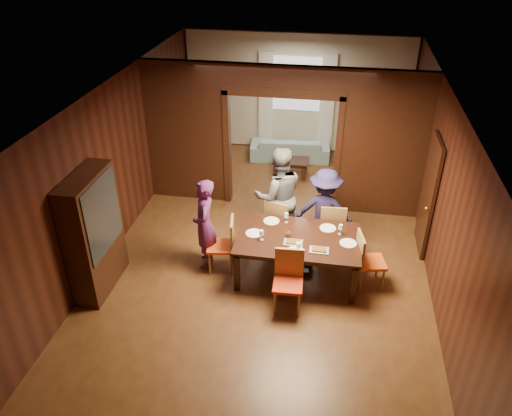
% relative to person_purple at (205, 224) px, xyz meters
% --- Properties ---
extents(floor, '(9.00, 9.00, 0.00)m').
position_rel_person_purple_xyz_m(floor, '(1.00, 0.66, -0.80)').
color(floor, '#4E2815').
rests_on(floor, ground).
extents(ceiling, '(5.50, 9.00, 0.02)m').
position_rel_person_purple_xyz_m(ceiling, '(1.00, 0.66, 2.10)').
color(ceiling, silver).
rests_on(ceiling, room_walls).
extents(room_walls, '(5.52, 9.01, 2.90)m').
position_rel_person_purple_xyz_m(room_walls, '(1.00, 2.54, 0.70)').
color(room_walls, black).
rests_on(room_walls, floor).
extents(person_purple, '(0.52, 0.66, 1.61)m').
position_rel_person_purple_xyz_m(person_purple, '(0.00, 0.00, 0.00)').
color(person_purple, '#531C51').
rests_on(person_purple, floor).
extents(person_grey, '(1.09, 0.97, 1.86)m').
position_rel_person_purple_xyz_m(person_grey, '(1.11, 0.93, 0.13)').
color(person_grey, '#525259').
rests_on(person_grey, floor).
extents(person_navy, '(1.04, 0.65, 1.56)m').
position_rel_person_purple_xyz_m(person_navy, '(1.94, 0.84, -0.02)').
color(person_navy, '#1B1638').
rests_on(person_navy, floor).
extents(sofa, '(1.97, 0.91, 0.56)m').
position_rel_person_purple_xyz_m(sofa, '(0.94, 4.51, -0.52)').
color(sofa, '#86AAB0').
rests_on(sofa, floor).
extents(serving_bowl, '(0.33, 0.33, 0.08)m').
position_rel_person_purple_xyz_m(serving_bowl, '(1.68, 0.08, -0.00)').
color(serving_bowl, black).
rests_on(serving_bowl, dining_table).
extents(dining_table, '(1.99, 1.24, 0.76)m').
position_rel_person_purple_xyz_m(dining_table, '(1.58, -0.06, -0.42)').
color(dining_table, black).
rests_on(dining_table, floor).
extents(coffee_table, '(0.80, 0.50, 0.40)m').
position_rel_person_purple_xyz_m(coffee_table, '(1.06, 3.58, -0.60)').
color(coffee_table, black).
rests_on(coffee_table, floor).
extents(chair_left, '(0.50, 0.50, 0.97)m').
position_rel_person_purple_xyz_m(chair_left, '(0.28, -0.09, -0.32)').
color(chair_left, '#D74814').
rests_on(chair_left, floor).
extents(chair_right, '(0.52, 0.52, 0.97)m').
position_rel_person_purple_xyz_m(chair_right, '(2.75, -0.11, -0.32)').
color(chair_right, '#CF4913').
rests_on(chair_right, floor).
extents(chair_far_l, '(0.55, 0.55, 0.97)m').
position_rel_person_purple_xyz_m(chair_far_l, '(1.17, 0.80, -0.32)').
color(chair_far_l, orange).
rests_on(chair_far_l, floor).
extents(chair_far_r, '(0.47, 0.47, 0.97)m').
position_rel_person_purple_xyz_m(chair_far_r, '(2.09, 0.82, -0.32)').
color(chair_far_r, orange).
rests_on(chair_far_r, floor).
extents(chair_near, '(0.46, 0.46, 0.97)m').
position_rel_person_purple_xyz_m(chair_near, '(1.51, -0.89, -0.32)').
color(chair_near, red).
rests_on(chair_near, floor).
extents(hutch, '(0.40, 1.20, 2.00)m').
position_rel_person_purple_xyz_m(hutch, '(-1.53, -0.84, 0.20)').
color(hutch, black).
rests_on(hutch, floor).
extents(door_right, '(0.06, 0.90, 2.10)m').
position_rel_person_purple_xyz_m(door_right, '(3.70, 1.16, 0.25)').
color(door_right, black).
rests_on(door_right, floor).
extents(window_far, '(1.20, 0.03, 1.30)m').
position_rel_person_purple_xyz_m(window_far, '(1.00, 5.10, 0.90)').
color(window_far, silver).
rests_on(window_far, back_wall).
extents(curtain_left, '(0.35, 0.06, 2.40)m').
position_rel_person_purple_xyz_m(curtain_left, '(0.25, 5.06, 0.45)').
color(curtain_left, white).
rests_on(curtain_left, back_wall).
extents(curtain_right, '(0.35, 0.06, 2.40)m').
position_rel_person_purple_xyz_m(curtain_right, '(1.75, 5.06, 0.45)').
color(curtain_right, white).
rests_on(curtain_right, back_wall).
extents(plate_left, '(0.27, 0.27, 0.01)m').
position_rel_person_purple_xyz_m(plate_left, '(0.85, -0.07, -0.04)').
color(plate_left, silver).
rests_on(plate_left, dining_table).
extents(plate_far_l, '(0.27, 0.27, 0.01)m').
position_rel_person_purple_xyz_m(plate_far_l, '(1.07, 0.35, -0.04)').
color(plate_far_l, silver).
rests_on(plate_far_l, dining_table).
extents(plate_far_r, '(0.27, 0.27, 0.01)m').
position_rel_person_purple_xyz_m(plate_far_r, '(2.03, 0.28, -0.04)').
color(plate_far_r, silver).
rests_on(plate_far_r, dining_table).
extents(plate_right, '(0.27, 0.27, 0.01)m').
position_rel_person_purple_xyz_m(plate_right, '(2.37, -0.10, -0.04)').
color(plate_right, silver).
rests_on(plate_right, dining_table).
extents(plate_near, '(0.27, 0.27, 0.01)m').
position_rel_person_purple_xyz_m(plate_near, '(1.57, -0.45, -0.04)').
color(plate_near, silver).
rests_on(plate_near, dining_table).
extents(platter_a, '(0.30, 0.20, 0.04)m').
position_rel_person_purple_xyz_m(platter_a, '(1.51, -0.23, -0.03)').
color(platter_a, gray).
rests_on(platter_a, dining_table).
extents(platter_b, '(0.30, 0.20, 0.04)m').
position_rel_person_purple_xyz_m(platter_b, '(1.92, -0.37, -0.03)').
color(platter_b, gray).
rests_on(platter_b, dining_table).
extents(wineglass_left, '(0.08, 0.08, 0.18)m').
position_rel_person_purple_xyz_m(wineglass_left, '(0.99, -0.23, 0.05)').
color(wineglass_left, white).
rests_on(wineglass_left, dining_table).
extents(wineglass_far, '(0.08, 0.08, 0.18)m').
position_rel_person_purple_xyz_m(wineglass_far, '(1.32, 0.36, 0.05)').
color(wineglass_far, silver).
rests_on(wineglass_far, dining_table).
extents(wineglass_right, '(0.08, 0.08, 0.18)m').
position_rel_person_purple_xyz_m(wineglass_right, '(2.23, 0.15, 0.05)').
color(wineglass_right, white).
rests_on(wineglass_right, dining_table).
extents(tumbler, '(0.07, 0.07, 0.14)m').
position_rel_person_purple_xyz_m(tumbler, '(1.60, -0.42, 0.03)').
color(tumbler, white).
rests_on(tumbler, dining_table).
extents(condiment_jar, '(0.08, 0.08, 0.11)m').
position_rel_person_purple_xyz_m(condiment_jar, '(1.41, -0.09, 0.01)').
color(condiment_jar, '#4F2912').
rests_on(condiment_jar, dining_table).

